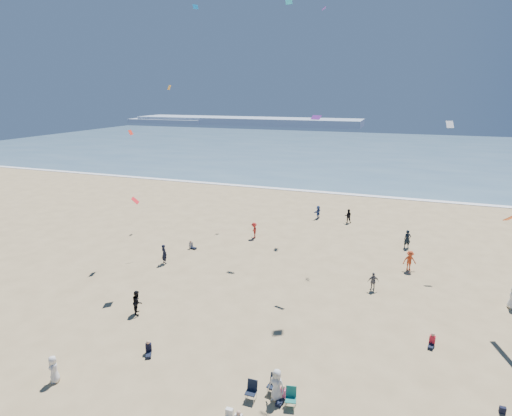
% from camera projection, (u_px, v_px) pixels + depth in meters
% --- Properties ---
extents(ground, '(220.00, 220.00, 0.00)m').
position_uv_depth(ground, '(169.00, 389.00, 20.77)').
color(ground, tan).
rests_on(ground, ground).
extents(ocean, '(220.00, 100.00, 0.06)m').
position_uv_depth(ocean, '(356.00, 150.00, 106.86)').
color(ocean, '#476B84').
rests_on(ocean, ground).
extents(surf_line, '(220.00, 1.20, 0.08)m').
position_uv_depth(surf_line, '(323.00, 192.00, 61.54)').
color(surf_line, white).
rests_on(surf_line, ground).
extents(headland_far, '(110.00, 20.00, 3.20)m').
position_uv_depth(headland_far, '(246.00, 121.00, 193.48)').
color(headland_far, '#7A8EA8').
rests_on(headland_far, ground).
extents(headland_near, '(40.00, 14.00, 2.00)m').
position_uv_depth(headland_near, '(169.00, 121.00, 201.84)').
color(headland_near, '#7A8EA8').
rests_on(headland_near, ground).
extents(standing_flyers, '(29.64, 40.37, 1.89)m').
position_uv_depth(standing_flyers, '(326.00, 282.00, 30.60)').
color(standing_flyers, black).
rests_on(standing_flyers, ground).
extents(seated_group, '(22.27, 19.60, 0.84)m').
position_uv_depth(seated_group, '(251.00, 331.00, 25.10)').
color(seated_group, silver).
rests_on(seated_group, ground).
extents(chair_cluster, '(2.65, 1.45, 1.00)m').
position_uv_depth(chair_cluster, '(271.00, 392.00, 19.88)').
color(chair_cluster, black).
rests_on(chair_cluster, ground).
extents(white_tote, '(0.35, 0.20, 0.40)m').
position_uv_depth(white_tote, '(229.00, 412.00, 18.98)').
color(white_tote, silver).
rests_on(white_tote, ground).
extents(black_backpack, '(0.30, 0.22, 0.38)m').
position_uv_depth(black_backpack, '(273.00, 384.00, 20.85)').
color(black_backpack, black).
rests_on(black_backpack, ground).
extents(navy_bag, '(0.28, 0.18, 0.34)m').
position_uv_depth(navy_bag, '(503.00, 410.00, 19.15)').
color(navy_bag, black).
rests_on(navy_bag, ground).
extents(kites_aloft, '(42.12, 40.06, 29.75)m').
position_uv_depth(kites_aloft, '(415.00, 98.00, 24.38)').
color(kites_aloft, '#6A228C').
rests_on(kites_aloft, ground).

